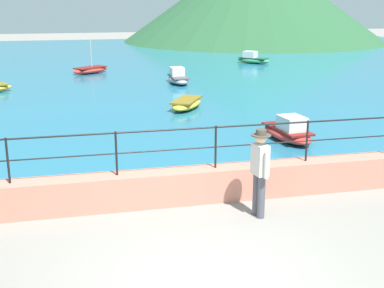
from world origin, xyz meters
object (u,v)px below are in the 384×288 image
at_px(boat_0, 253,59).
at_px(boat_4, 187,103).
at_px(person_walking, 260,169).
at_px(boat_6, 90,70).
at_px(boat_3, 288,131).
at_px(boat_7, 178,78).

relative_size(boat_0, boat_4, 0.94).
bearing_deg(person_walking, boat_6, 96.53).
bearing_deg(boat_6, boat_4, -73.29).
height_order(boat_3, boat_6, boat_6).
height_order(person_walking, boat_3, person_walking).
xyz_separation_m(boat_4, boat_6, (-3.17, 10.57, 0.01)).
bearing_deg(boat_4, person_walking, -94.64).
bearing_deg(boat_7, boat_3, -84.83).
bearing_deg(boat_6, boat_3, -72.00).
bearing_deg(person_walking, boat_4, 85.36).
height_order(person_walking, boat_7, person_walking).
height_order(boat_6, boat_7, boat_6).
height_order(boat_0, boat_6, boat_6).
height_order(boat_0, boat_4, boat_0).
bearing_deg(boat_0, boat_4, -119.49).
distance_m(boat_3, boat_6, 16.51).
bearing_deg(boat_3, boat_7, 95.17).
height_order(boat_0, boat_3, same).
relative_size(person_walking, boat_4, 0.72).
distance_m(boat_0, boat_3, 18.88).
xyz_separation_m(person_walking, boat_6, (-2.36, 20.60, -0.72)).
xyz_separation_m(boat_6, boat_7, (4.09, -4.53, 0.07)).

